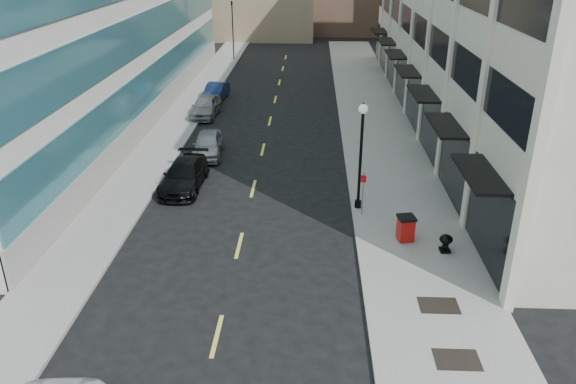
# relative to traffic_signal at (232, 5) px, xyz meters

# --- Properties ---
(ground) EXTENTS (160.00, 160.00, 0.00)m
(ground) POSITION_rel_traffic_signal_xyz_m (5.50, -48.00, -5.72)
(ground) COLOR black
(ground) RESTS_ON ground
(sidewalk_right) EXTENTS (5.00, 80.00, 0.15)m
(sidewalk_right) POSITION_rel_traffic_signal_xyz_m (13.00, -28.00, -5.64)
(sidewalk_right) COLOR gray
(sidewalk_right) RESTS_ON ground
(sidewalk_left) EXTENTS (3.00, 80.00, 0.15)m
(sidewalk_left) POSITION_rel_traffic_signal_xyz_m (-1.00, -28.00, -5.64)
(sidewalk_left) COLOR gray
(sidewalk_left) RESTS_ON ground
(grate_mid) EXTENTS (1.40, 1.00, 0.01)m
(grate_mid) POSITION_rel_traffic_signal_xyz_m (13.10, -47.00, -5.56)
(grate_mid) COLOR black
(grate_mid) RESTS_ON sidewalk_right
(grate_far) EXTENTS (1.40, 1.00, 0.01)m
(grate_far) POSITION_rel_traffic_signal_xyz_m (13.10, -44.20, -5.56)
(grate_far) COLOR black
(grate_far) RESTS_ON sidewalk_right
(road_centerline) EXTENTS (0.15, 68.20, 0.01)m
(road_centerline) POSITION_rel_traffic_signal_xyz_m (5.50, -31.00, -5.71)
(road_centerline) COLOR #D8CC4C
(road_centerline) RESTS_ON ground
(traffic_signal) EXTENTS (0.66, 0.66, 6.98)m
(traffic_signal) POSITION_rel_traffic_signal_xyz_m (0.00, 0.00, 0.00)
(traffic_signal) COLOR black
(traffic_signal) RESTS_ON ground
(car_black_pickup) EXTENTS (2.10, 4.88, 1.40)m
(car_black_pickup) POSITION_rel_traffic_signal_xyz_m (1.91, -34.00, -5.02)
(car_black_pickup) COLOR black
(car_black_pickup) RESTS_ON ground
(car_silver_sedan) EXTENTS (1.99, 4.27, 1.41)m
(car_silver_sedan) POSITION_rel_traffic_signal_xyz_m (2.30, -29.16, -5.01)
(car_silver_sedan) COLOR #96989E
(car_silver_sedan) RESTS_ON ground
(car_blue_sedan) EXTENTS (1.83, 4.20, 1.34)m
(car_blue_sedan) POSITION_rel_traffic_signal_xyz_m (0.70, -16.40, -5.05)
(car_blue_sedan) COLOR #132248
(car_blue_sedan) RESTS_ON ground
(car_grey_sedan) EXTENTS (1.95, 4.50, 1.51)m
(car_grey_sedan) POSITION_rel_traffic_signal_xyz_m (0.70, -21.00, -4.96)
(car_grey_sedan) COLOR gray
(car_grey_sedan) RESTS_ON ground
(trash_bin) EXTENTS (0.82, 0.85, 1.14)m
(trash_bin) POSITION_rel_traffic_signal_xyz_m (12.58, -39.49, -4.95)
(trash_bin) COLOR #AC0E0B
(trash_bin) RESTS_ON sidewalk_right
(lamppost) EXTENTS (0.43, 0.43, 5.22)m
(lamppost) POSITION_rel_traffic_signal_xyz_m (10.80, -36.33, -2.51)
(lamppost) COLOR black
(lamppost) RESTS_ON sidewalk_right
(sign_post) EXTENTS (0.25, 0.08, 2.11)m
(sign_post) POSITION_rel_traffic_signal_xyz_m (10.92, -37.07, -4.18)
(sign_post) COLOR slate
(sign_post) RESTS_ON sidewalk_right
(urn_planter) EXTENTS (0.55, 0.55, 0.76)m
(urn_planter) POSITION_rel_traffic_signal_xyz_m (14.10, -40.39, -5.10)
(urn_planter) COLOR black
(urn_planter) RESTS_ON sidewalk_right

